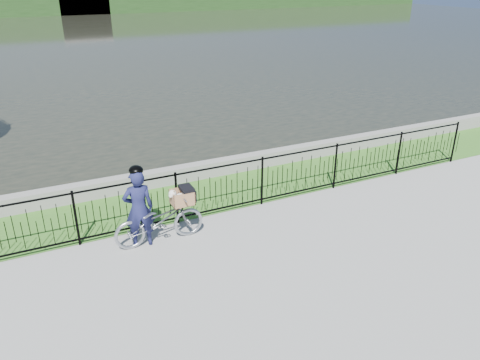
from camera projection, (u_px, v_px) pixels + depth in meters
ground at (255, 248)px, 8.95m from camera, size 120.00×120.00×0.00m
grass_strip at (205, 195)px, 11.09m from camera, size 60.00×2.00×0.01m
water at (58, 41)px, 36.09m from camera, size 120.00×120.00×0.00m
quay_wall at (190, 172)px, 11.83m from camera, size 60.00×0.30×0.40m
fence at (221, 189)px, 10.03m from camera, size 14.00×0.06×1.15m
far_treeline at (31, 2)px, 57.68m from camera, size 120.00×6.00×3.00m
far_building_right at (83, 1)px, 58.80m from camera, size 6.00×3.00×3.20m
bicycle_rig at (160, 220)px, 9.00m from camera, size 1.76×0.61×1.08m
cyclist at (139, 207)px, 8.74m from camera, size 0.60×0.42×1.64m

